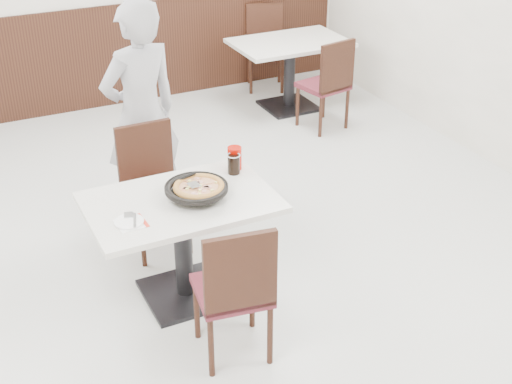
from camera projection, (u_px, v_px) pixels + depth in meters
name	position (u px, v px, depth m)	size (l,w,h in m)	color
floor	(220.00, 270.00, 5.16)	(7.00, 7.00, 0.00)	#BBBBB5
wainscot_back	(89.00, 59.00, 7.64)	(5.90, 0.03, 1.10)	black
main_table	(183.00, 249.00, 4.73)	(1.20, 0.80, 0.75)	silver
chair_near	(232.00, 287.00, 4.19)	(0.42, 0.42, 0.95)	black
chair_far	(156.00, 193.00, 5.20)	(0.42, 0.42, 0.95)	black
trivet	(194.00, 194.00, 4.58)	(0.12, 0.12, 0.04)	black
pizza_pan	(197.00, 192.00, 4.55)	(0.33, 0.33, 0.01)	black
pizza	(199.00, 189.00, 4.55)	(0.29, 0.29, 0.02)	#C18841
pizza_server	(194.00, 185.00, 4.53)	(0.07, 0.09, 0.00)	silver
napkin	(131.00, 223.00, 4.29)	(0.17, 0.17, 0.00)	white
side_plate	(129.00, 222.00, 4.29)	(0.18, 0.18, 0.01)	white
fork	(135.00, 220.00, 4.29)	(0.02, 0.17, 0.00)	silver
cola_glass	(234.00, 165.00, 4.84)	(0.08, 0.08, 0.13)	black
red_cup	(235.00, 158.00, 4.90)	(0.10, 0.10, 0.16)	#AF0900
diner_person	(141.00, 115.00, 5.41)	(0.65, 0.43, 1.78)	#A6A5AA
bg_table_right	(289.00, 75.00, 7.72)	(1.20, 0.80, 0.75)	silver
bg_chair_right_near	(323.00, 83.00, 7.21)	(0.42, 0.42, 0.95)	black
bg_chair_right_far	(266.00, 49.00, 8.21)	(0.42, 0.42, 0.95)	black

